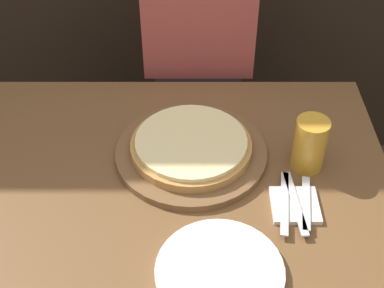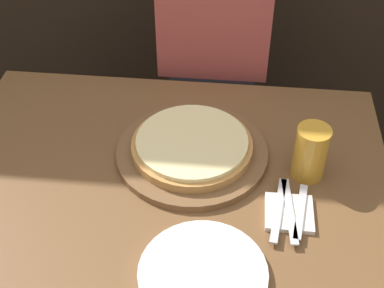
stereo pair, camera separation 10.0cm
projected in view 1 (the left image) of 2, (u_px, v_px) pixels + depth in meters
The scene contains 9 objects.
dining_table at pixel (172, 273), 1.55m from camera, with size 1.12×0.86×0.75m.
pizza_on_board at pixel (192, 149), 1.36m from camera, with size 0.39×0.39×0.06m.
beer_glass at pixel (311, 143), 1.30m from camera, with size 0.08×0.08×0.14m.
dinner_plate at pixel (220, 272), 1.10m from camera, with size 0.27×0.27×0.02m.
napkin_stack at pixel (296, 205), 1.24m from camera, with size 0.11×0.11×0.01m.
fork at pixel (285, 203), 1.24m from camera, with size 0.04×0.20×0.00m.
dinner_knife at pixel (296, 203), 1.24m from camera, with size 0.03×0.20×0.00m.
spoon at pixel (307, 203), 1.24m from camera, with size 0.04×0.17×0.00m.
diner_person at pixel (199, 79), 1.79m from camera, with size 0.34×0.20×1.34m.
Camera 1 is at (0.06, -0.91, 1.69)m, focal length 50.00 mm.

